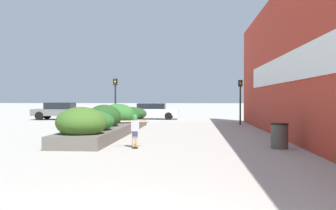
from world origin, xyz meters
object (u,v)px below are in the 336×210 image
Objects in this scene: car_center_left at (307,111)px; traffic_light_right at (240,94)px; car_leftmost at (153,111)px; trash_bin at (279,136)px; traffic_light_left at (115,93)px; skateboarder at (135,127)px; car_center_right at (59,111)px; skateboard at (135,146)px.

traffic_light_right is (-6.11, -5.39, 1.37)m from car_center_left.
car_center_left is 8.26m from traffic_light_right.
trash_bin is at bearing 19.50° from car_leftmost.
trash_bin is 15.34m from traffic_light_left.
trash_bin is (5.26, 0.18, -0.32)m from skateboarder.
trash_bin is 0.30× the size of traffic_light_right.
car_center_right is at bearing 139.55° from traffic_light_left.
car_leftmost is at bearing 82.20° from skateboard.
car_center_right reaches higher than skateboard.
skateboard is 0.24× the size of traffic_light_right.
car_center_left is (6.18, 17.68, 0.31)m from trash_bin.
traffic_light_left reaches higher than skateboard.
trash_bin is at bearing -10.26° from skateboard.
traffic_light_left is (6.06, -5.17, 1.44)m from car_center_right.
traffic_light_left is at bearing -70.84° from car_center_left.
car_leftmost is 1.05× the size of car_center_left.
car_center_left reaches higher than skateboard.
trash_bin is 0.22× the size of car_center_left.
skateboard is at bearing -74.75° from traffic_light_left.
traffic_light_left is at bearing -17.00° from car_leftmost.
car_leftmost reaches higher than skateboard.
trash_bin is 0.28× the size of traffic_light_left.
trash_bin is 0.21× the size of car_center_right.
traffic_light_left is 8.79m from traffic_light_right.
car_center_left reaches higher than skateboarder.
skateboard is at bearing -178.08° from trash_bin.
skateboarder is (-0.00, 0.00, 0.71)m from skateboard.
skateboard is 0.18× the size of car_center_left.
car_leftmost is (-1.47, 19.18, -0.03)m from skateboarder.
skateboarder is 19.24m from car_leftmost.
traffic_light_right is (8.79, -0.21, -0.09)m from traffic_light_left.
traffic_light_right is (14.84, -5.38, 1.35)m from car_center_right.
car_center_left is at bearing 84.14° from car_leftmost.
skateboarder is 0.37× the size of traffic_light_right.
skateboarder is 0.27× the size of car_center_right.
skateboard is 13.72m from traffic_light_right.
traffic_light_right is at bearing 54.68° from skateboarder.
car_leftmost is at bearing 109.50° from trash_bin.
car_center_right is (-9.51, 17.85, 0.72)m from skateboard.
skateboarder is 20.22m from car_center_right.
traffic_light_left is (-14.89, -5.18, 1.46)m from car_center_left.
skateboarder is at bearing -178.08° from trash_bin.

